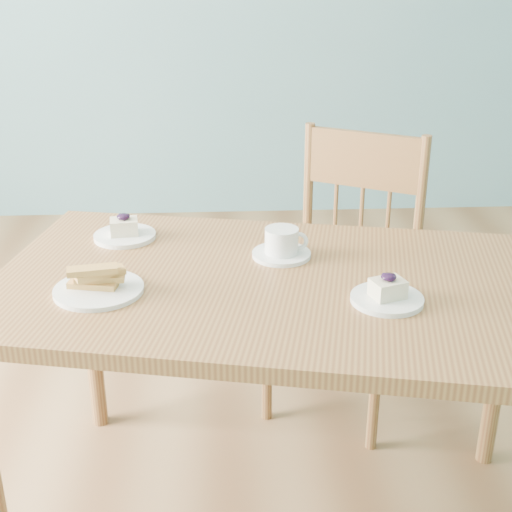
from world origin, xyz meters
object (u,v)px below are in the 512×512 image
dining_chair (345,275)px  coffee_cup (282,245)px  cheesecake_plate_near (387,294)px  biscotti_plate (98,284)px  dining_table (274,307)px  cheesecake_plate_far (125,232)px

dining_chair → coffee_cup: (-0.26, -0.43, 0.30)m
cheesecake_plate_near → biscotti_plate: bearing=172.7°
biscotti_plate → dining_table: bearing=6.1°
dining_chair → cheesecake_plate_near: dining_chair is taller
cheesecake_plate_far → coffee_cup: bearing=-19.4°
coffee_cup → dining_chair: bearing=65.9°
coffee_cup → biscotti_plate: 0.50m
cheesecake_plate_near → coffee_cup: 0.36m
cheesecake_plate_far → coffee_cup: coffee_cup is taller
dining_chair → dining_table: bearing=-88.5°
dining_chair → cheesecake_plate_far: (-0.70, -0.27, 0.28)m
dining_chair → cheesecake_plate_far: size_ratio=5.52×
dining_chair → cheesecake_plate_far: dining_chair is taller
dining_chair → coffee_cup: size_ratio=6.13×
cheesecake_plate_near → cheesecake_plate_far: (-0.66, 0.43, 0.00)m
cheesecake_plate_near → biscotti_plate: 0.69m
cheesecake_plate_far → biscotti_plate: bearing=-93.9°
cheesecake_plate_near → coffee_cup: coffee_cup is taller
dining_chair → coffee_cup: 0.58m
cheesecake_plate_far → coffee_cup: size_ratio=1.11×
dining_table → coffee_cup: (0.03, 0.15, 0.11)m
biscotti_plate → cheesecake_plate_near: bearing=-7.3°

